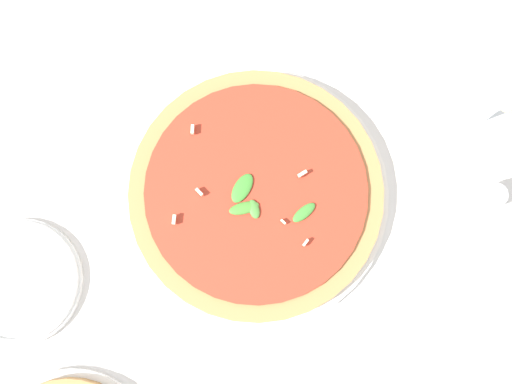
% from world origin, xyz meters
% --- Properties ---
extents(ground_plane, '(6.00, 6.00, 0.00)m').
position_xyz_m(ground_plane, '(0.00, 0.00, 0.00)').
color(ground_plane, silver).
extents(pizza_arugula_main, '(0.36, 0.36, 0.05)m').
position_xyz_m(pizza_arugula_main, '(-0.03, -0.04, 0.02)').
color(pizza_arugula_main, white).
rests_on(pizza_arugula_main, ground_plane).
extents(side_plate_white, '(0.17, 0.17, 0.02)m').
position_xyz_m(side_plate_white, '(-0.18, -0.34, 0.01)').
color(side_plate_white, white).
rests_on(side_plate_white, ground_plane).
extents(shaker_pepper, '(0.03, 0.03, 0.07)m').
position_xyz_m(shaker_pepper, '(0.20, 0.16, 0.03)').
color(shaker_pepper, silver).
rests_on(shaker_pepper, ground_plane).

